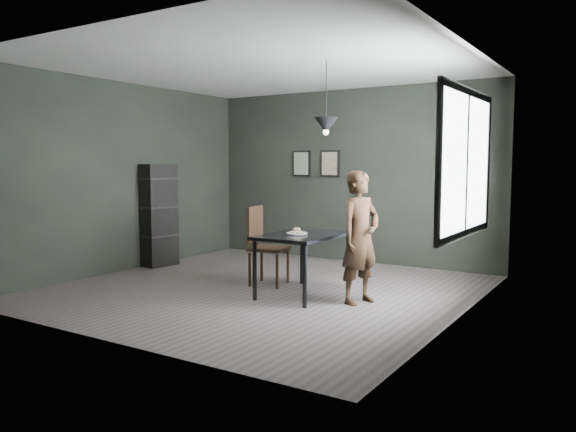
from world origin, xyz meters
The scene contains 13 objects.
ground centered at (0.00, 0.00, 0.00)m, with size 5.00×5.00×0.00m, color #393331.
back_wall centered at (0.00, 2.50, 1.40)m, with size 5.00×0.10×2.80m, color black.
ceiling centered at (0.00, 0.00, 2.80)m, with size 5.00×5.00×0.02m.
window_assembly centered at (2.47, 0.20, 1.60)m, with size 0.04×1.96×1.56m.
cafe_table centered at (0.60, 0.00, 0.67)m, with size 0.80×1.20×0.75m.
white_plate centered at (0.57, -0.10, 0.76)m, with size 0.23×0.23×0.01m, color white.
donut_pile centered at (0.57, -0.10, 0.79)m, with size 0.16×0.16×0.07m.
woman centered at (1.35, 0.00, 0.76)m, with size 0.56×0.36×1.52m, color black.
wood_chair centered at (-0.17, 0.24, 0.59)m, with size 0.53×0.53×1.04m.
shelf_unit centered at (-2.32, 0.50, 0.79)m, with size 0.30×0.53×1.59m, color black.
pendant_lamp centered at (0.85, 0.10, 2.05)m, with size 0.28×0.28×0.86m.
framed_print_left centered at (-0.90, 2.47, 1.60)m, with size 0.34×0.04×0.44m.
framed_print_right centered at (-0.35, 2.47, 1.60)m, with size 0.34×0.04×0.44m.
Camera 1 is at (4.04, -5.81, 1.59)m, focal length 35.00 mm.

